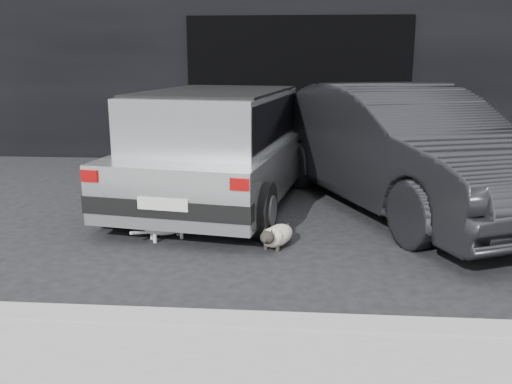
# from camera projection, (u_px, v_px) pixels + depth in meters

# --- Properties ---
(ground) EXTENTS (80.00, 80.00, 0.00)m
(ground) POSITION_uv_depth(u_px,v_px,m) (209.00, 222.00, 6.34)
(ground) COLOR black
(ground) RESTS_ON ground
(building_facade) EXTENTS (34.00, 4.00, 5.00)m
(building_facade) POSITION_uv_depth(u_px,v_px,m) (299.00, 27.00, 11.47)
(building_facade) COLOR black
(building_facade) RESTS_ON ground
(garage_opening) EXTENTS (4.00, 0.10, 2.60)m
(garage_opening) POSITION_uv_depth(u_px,v_px,m) (298.00, 90.00, 9.81)
(garage_opening) COLOR black
(garage_opening) RESTS_ON ground
(curb) EXTENTS (18.00, 0.25, 0.12)m
(curb) POSITION_uv_depth(u_px,v_px,m) (290.00, 328.00, 3.74)
(curb) COLOR gray
(curb) RESTS_ON ground
(silver_hatchback) EXTENTS (2.48, 4.25, 1.48)m
(silver_hatchback) POSITION_uv_depth(u_px,v_px,m) (220.00, 142.00, 7.04)
(silver_hatchback) COLOR #B2B5B7
(silver_hatchback) RESTS_ON ground
(second_car) EXTENTS (3.42, 5.00, 1.56)m
(second_car) POSITION_uv_depth(u_px,v_px,m) (401.00, 148.00, 6.76)
(second_car) COLOR black
(second_car) RESTS_ON ground
(cat_siamese) EXTENTS (0.42, 0.74, 0.27)m
(cat_siamese) POSITION_uv_depth(u_px,v_px,m) (276.00, 236.00, 5.48)
(cat_siamese) COLOR beige
(cat_siamese) RESTS_ON ground
(cat_white) EXTENTS (0.64, 0.47, 0.34)m
(cat_white) POSITION_uv_depth(u_px,v_px,m) (170.00, 224.00, 5.74)
(cat_white) COLOR silver
(cat_white) RESTS_ON ground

